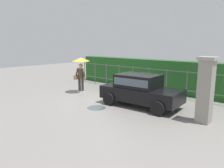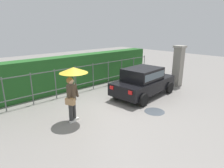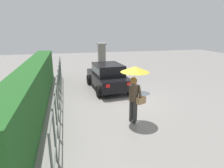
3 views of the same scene
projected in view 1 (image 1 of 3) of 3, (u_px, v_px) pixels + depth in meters
The scene contains 7 objects.
ground_plane at pixel (107, 100), 10.89m from camera, with size 40.00×40.00×0.00m, color gray.
car at pixel (140, 89), 9.85m from camera, with size 3.85×2.10×1.48m.
pedestrian at pixel (81, 66), 12.42m from camera, with size 1.03×1.03×2.09m.
gate_pillar at pixel (206, 90), 7.62m from camera, with size 0.60×0.60×2.42m.
fence_section at pixel (141, 78), 12.97m from camera, with size 10.51×0.05×1.50m.
hedge_row at pixel (149, 74), 13.68m from camera, with size 11.46×0.90×1.90m, color #235B23.
puddle_near at pixel (97, 108), 9.62m from camera, with size 0.86×0.86×0.00m, color #4C545B.
Camera 1 is at (7.24, -7.67, 2.85)m, focal length 33.90 mm.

